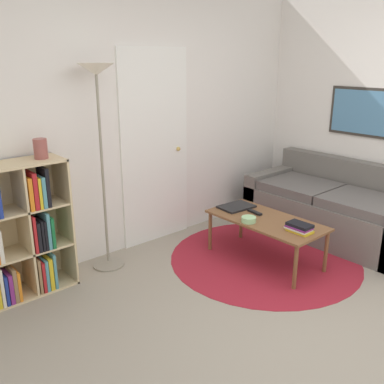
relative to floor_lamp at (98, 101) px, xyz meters
The scene contains 12 objects.
ground_plane 2.62m from the floor_lamp, 75.73° to the right, with size 14.00×14.00×0.00m, color gray.
wall_back 0.64m from the floor_lamp, 24.72° to the left, with size 7.33×0.11×2.60m.
wall_right 2.88m from the floor_lamp, 18.76° to the right, with size 0.08×5.29×2.60m.
rug 2.15m from the floor_lamp, 35.97° to the right, with size 1.84×1.84×0.01m.
floor_lamp is the anchor object (origin of this frame).
couch 2.79m from the floor_lamp, 23.33° to the right, with size 0.88×1.84×0.79m.
coffee_table 1.88m from the floor_lamp, 37.08° to the right, with size 0.54×1.12×0.43m.
laptop 1.71m from the floor_lamp, 22.33° to the right, with size 0.36×0.27×0.02m.
bowl 1.70m from the floor_lamp, 39.94° to the right, with size 0.14×0.14×0.05m.
book_stack_on_table 2.04m from the floor_lamp, 47.75° to the right, with size 0.15×0.22×0.07m.
remote 1.80m from the floor_lamp, 30.67° to the right, with size 0.07×0.18×0.02m.
vase_on_shelf 0.62m from the floor_lamp, behind, with size 0.11×0.11×0.16m.
Camera 1 is at (-2.34, -1.22, 1.90)m, focal length 40.00 mm.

